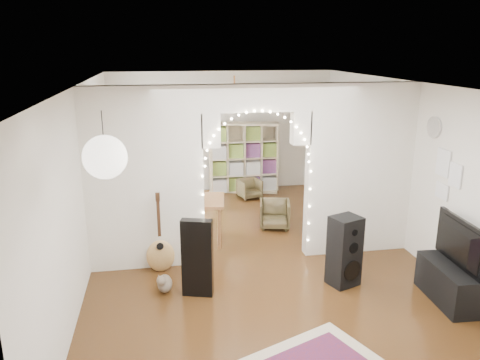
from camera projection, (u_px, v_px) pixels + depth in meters
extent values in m
plane|color=black|center=(255.00, 257.00, 7.41)|extent=(7.50, 7.50, 0.00)
cube|color=white|center=(257.00, 84.00, 6.67)|extent=(5.00, 7.50, 0.02)
cube|color=silver|center=(222.00, 132.00, 10.60)|extent=(5.00, 0.02, 2.70)
cube|color=silver|center=(358.00, 305.00, 3.49)|extent=(5.00, 0.02, 2.70)
cube|color=silver|center=(84.00, 183.00, 6.63)|extent=(0.02, 7.50, 2.70)
cube|color=silver|center=(409.00, 168.00, 7.46)|extent=(0.02, 7.50, 2.70)
cube|color=silver|center=(145.00, 180.00, 6.77)|extent=(1.70, 0.20, 2.70)
cube|color=silver|center=(359.00, 170.00, 7.32)|extent=(1.70, 0.20, 2.70)
cube|color=silver|center=(257.00, 98.00, 6.73)|extent=(1.60, 0.20, 0.40)
cube|color=white|center=(99.00, 147.00, 8.30)|extent=(0.04, 1.20, 1.40)
cylinder|color=white|center=(435.00, 127.00, 6.68)|extent=(0.03, 0.31, 0.31)
sphere|color=white|center=(105.00, 157.00, 4.21)|extent=(0.40, 0.40, 0.40)
cube|color=black|center=(197.00, 258.00, 6.14)|extent=(0.43, 0.25, 1.07)
ellipsoid|color=#B18247|center=(160.00, 244.00, 6.81)|extent=(0.42, 0.15, 0.50)
cube|color=black|center=(159.00, 218.00, 6.70)|extent=(0.05, 0.03, 0.57)
cube|color=black|center=(158.00, 197.00, 6.61)|extent=(0.06, 0.03, 0.12)
ellipsoid|color=brown|center=(165.00, 283.00, 6.35)|extent=(0.29, 0.36, 0.22)
sphere|color=brown|center=(161.00, 281.00, 6.19)|extent=(0.17, 0.17, 0.13)
cone|color=brown|center=(159.00, 276.00, 6.17)|extent=(0.04, 0.04, 0.05)
cone|color=brown|center=(164.00, 276.00, 6.18)|extent=(0.04, 0.04, 0.05)
cylinder|color=brown|center=(169.00, 282.00, 6.53)|extent=(0.10, 0.21, 0.07)
cube|color=black|center=(344.00, 251.00, 6.44)|extent=(0.48, 0.45, 0.99)
cylinder|color=black|center=(352.00, 270.00, 6.36)|extent=(0.28, 0.12, 0.29)
cylinder|color=black|center=(354.00, 248.00, 6.27)|extent=(0.15, 0.07, 0.15)
cylinder|color=black|center=(355.00, 233.00, 6.21)|extent=(0.09, 0.05, 0.09)
cube|color=black|center=(448.00, 283.00, 6.06)|extent=(0.45, 1.02, 0.50)
imported|color=black|center=(454.00, 244.00, 5.91)|extent=(0.20, 1.08, 0.62)
cube|color=#C7B790|center=(244.00, 158.00, 10.59)|extent=(1.59, 0.73, 1.58)
cube|color=brown|center=(188.00, 201.00, 7.81)|extent=(1.30, 0.97, 0.05)
cylinder|color=brown|center=(155.00, 229.00, 7.59)|extent=(0.05, 0.05, 0.70)
cylinder|color=brown|center=(219.00, 229.00, 7.62)|extent=(0.05, 0.05, 0.70)
cylinder|color=brown|center=(160.00, 216.00, 8.21)|extent=(0.05, 0.05, 0.70)
cylinder|color=brown|center=(220.00, 215.00, 8.23)|extent=(0.05, 0.05, 0.70)
imported|color=white|center=(188.00, 194.00, 7.78)|extent=(0.21, 0.21, 0.19)
imported|color=#4B4125|center=(275.00, 214.00, 8.56)|extent=(0.65, 0.66, 0.50)
imported|color=#4B4125|center=(249.00, 188.00, 10.27)|extent=(0.56, 0.56, 0.42)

